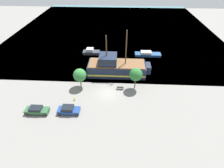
# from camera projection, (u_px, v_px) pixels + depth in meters

# --- Properties ---
(ground_plane) EXTENTS (160.00, 160.00, 0.00)m
(ground_plane) POSITION_uv_depth(u_px,v_px,m) (108.00, 93.00, 39.99)
(ground_plane) COLOR gray
(water_surface) EXTENTS (80.00, 80.00, 0.00)m
(water_surface) POSITION_uv_depth(u_px,v_px,m) (115.00, 28.00, 75.17)
(water_surface) COLOR teal
(water_surface) RESTS_ON ground
(pirate_ship) EXTENTS (16.08, 5.69, 11.79)m
(pirate_ship) POSITION_uv_depth(u_px,v_px,m) (116.00, 67.00, 45.40)
(pirate_ship) COLOR #192338
(pirate_ship) RESTS_ON water_surface
(moored_boat_dockside) EXTENTS (5.27, 2.35, 1.79)m
(moored_boat_dockside) POSITION_uv_depth(u_px,v_px,m) (91.00, 52.00, 55.45)
(moored_boat_dockside) COLOR #2D333D
(moored_boat_dockside) RESTS_ON water_surface
(moored_boat_outer) EXTENTS (7.96, 2.46, 1.37)m
(moored_boat_outer) POSITION_uv_depth(u_px,v_px,m) (147.00, 54.00, 54.45)
(moored_boat_outer) COLOR navy
(moored_boat_outer) RESTS_ON water_surface
(parked_car_curb_front) EXTENTS (4.36, 1.96, 1.54)m
(parked_car_curb_front) POSITION_uv_depth(u_px,v_px,m) (68.00, 110.00, 34.73)
(parked_car_curb_front) COLOR navy
(parked_car_curb_front) RESTS_ON ground_plane
(parked_car_curb_mid) EXTENTS (4.62, 1.83, 1.47)m
(parked_car_curb_mid) POSITION_uv_depth(u_px,v_px,m) (37.00, 110.00, 34.68)
(parked_car_curb_mid) COLOR #2D5B38
(parked_car_curb_mid) RESTS_ON ground_plane
(fire_hydrant) EXTENTS (0.42, 0.25, 0.76)m
(fire_hydrant) POSITION_uv_depth(u_px,v_px,m) (74.00, 99.00, 37.89)
(fire_hydrant) COLOR yellow
(fire_hydrant) RESTS_ON ground_plane
(bench_promenade_east) EXTENTS (1.57, 0.45, 0.85)m
(bench_promenade_east) POSITION_uv_depth(u_px,v_px,m) (120.00, 88.00, 40.98)
(bench_promenade_east) COLOR #4C4742
(bench_promenade_east) RESTS_ON ground_plane
(tree_row_east) EXTENTS (3.05, 3.05, 4.77)m
(tree_row_east) POSITION_uv_depth(u_px,v_px,m) (80.00, 75.00, 40.14)
(tree_row_east) COLOR brown
(tree_row_east) RESTS_ON ground_plane
(tree_row_mideast) EXTENTS (2.98, 2.98, 5.31)m
(tree_row_mideast) POSITION_uv_depth(u_px,v_px,m) (136.00, 75.00, 39.30)
(tree_row_mideast) COLOR brown
(tree_row_mideast) RESTS_ON ground_plane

